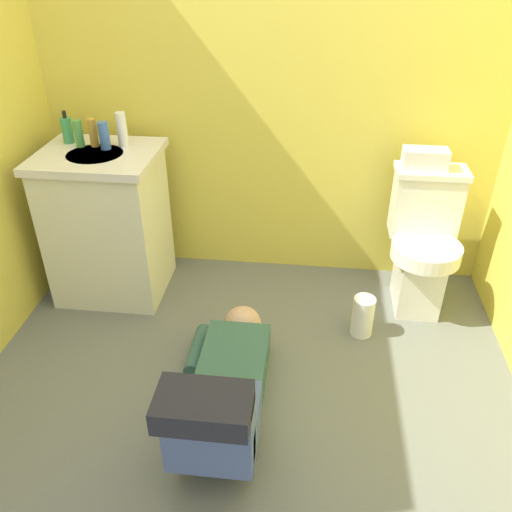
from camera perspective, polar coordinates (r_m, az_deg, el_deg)
ground_plane at (r=2.48m, az=-1.06°, el=-14.04°), size 2.95×3.05×0.04m
wall_back at (r=2.84m, az=1.69°, el=20.52°), size 2.61×0.08×2.40m
toilet at (r=2.88m, az=17.69°, el=1.31°), size 0.36×0.46×0.75m
vanity_cabinet at (r=2.94m, az=-15.81°, el=3.48°), size 0.60×0.52×0.82m
faucet at (r=2.88m, az=-16.16°, el=12.71°), size 0.02×0.02×0.10m
person_plumber at (r=2.20m, az=-3.52°, el=-14.28°), size 0.39×1.06×0.52m
tissue_box at (r=2.77m, az=17.94°, el=10.05°), size 0.22×0.11×0.10m
soap_dispenser at (r=2.94m, az=-19.87°, el=12.80°), size 0.06×0.06×0.17m
bottle_green at (r=2.86m, az=-18.76°, el=12.52°), size 0.04×0.04×0.14m
bottle_amber at (r=2.84m, az=-17.32°, el=12.71°), size 0.04×0.04×0.14m
bottle_blue at (r=2.79m, az=-16.21°, el=12.48°), size 0.05×0.05×0.14m
bottle_white at (r=2.80m, az=-14.39°, el=13.19°), size 0.05×0.05×0.17m
paper_towel_roll at (r=2.71m, az=11.55°, el=-6.45°), size 0.11×0.11×0.22m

